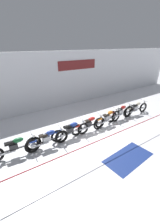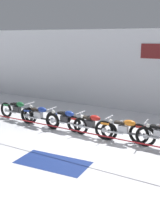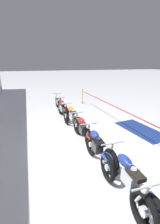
% 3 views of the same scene
% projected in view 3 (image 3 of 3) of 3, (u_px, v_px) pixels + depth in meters
% --- Properties ---
extents(ground_plane, '(120.00, 120.00, 0.00)m').
position_uv_depth(ground_plane, '(96.00, 138.00, 5.77)').
color(ground_plane, silver).
extents(motorcycle_blue_1, '(2.19, 0.62, 0.94)m').
position_uv_depth(motorcycle_blue_1, '(128.00, 179.00, 3.12)').
color(motorcycle_blue_1, black).
rests_on(motorcycle_blue_1, ground).
extents(motorcycle_blue_2, '(2.20, 0.62, 0.93)m').
position_uv_depth(motorcycle_blue_2, '(97.00, 147.00, 4.30)').
color(motorcycle_blue_2, black).
rests_on(motorcycle_blue_2, ground).
extents(motorcycle_red_3, '(2.30, 0.62, 0.92)m').
position_uv_depth(motorcycle_red_3, '(83.00, 131.00, 5.38)').
color(motorcycle_red_3, black).
rests_on(motorcycle_red_3, ground).
extents(motorcycle_orange_4, '(2.34, 0.62, 0.95)m').
position_uv_depth(motorcycle_orange_4, '(72.00, 117.00, 6.65)').
color(motorcycle_orange_4, black).
rests_on(motorcycle_orange_4, ground).
extents(motorcycle_red_5, '(2.37, 0.62, 0.97)m').
position_uv_depth(motorcycle_red_5, '(63.00, 109.00, 7.77)').
color(motorcycle_red_5, black).
rests_on(motorcycle_red_5, ground).
extents(motorcycle_cream_6, '(2.37, 0.62, 0.94)m').
position_uv_depth(motorcycle_cream_6, '(59.00, 103.00, 9.09)').
color(motorcycle_cream_6, black).
rests_on(motorcycle_cream_6, ground).
extents(stanchion_far_left, '(10.42, 0.28, 1.05)m').
position_uv_depth(stanchion_far_left, '(155.00, 130.00, 4.73)').
color(stanchion_far_left, gold).
rests_on(stanchion_far_left, ground).
extents(stanchion_mid_left, '(0.28, 0.28, 1.05)m').
position_uv_depth(stanchion_mid_left, '(82.00, 98.00, 10.83)').
color(stanchion_mid_left, gold).
rests_on(stanchion_mid_left, ground).
extents(floor_banner, '(2.38, 1.35, 0.01)m').
position_uv_depth(floor_banner, '(141.00, 130.00, 6.52)').
color(floor_banner, navy).
rests_on(floor_banner, ground).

